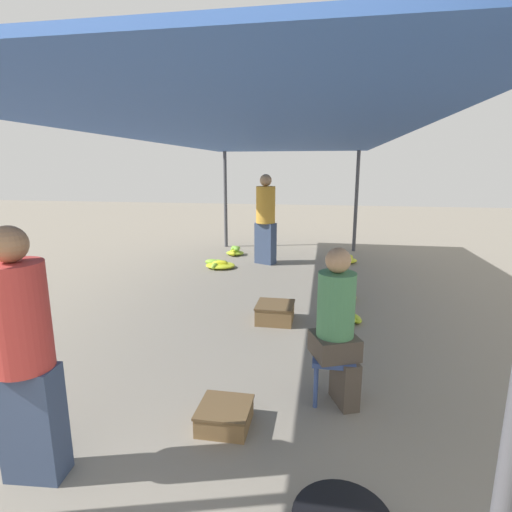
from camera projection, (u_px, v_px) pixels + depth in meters
name	position (u px, v px, depth m)	size (l,w,h in m)	color
canopy_post_back_left	(225.00, 200.00, 9.58)	(0.08, 0.08, 2.27)	#4C4C51
canopy_post_back_right	(356.00, 202.00, 9.07)	(0.08, 0.08, 2.27)	#4C4C51
canopy_tarp	(262.00, 137.00, 5.21)	(3.46, 8.43, 0.04)	#33569E
vendor_foreground	(23.00, 354.00, 2.35)	(0.37, 0.36, 1.59)	#384766
stool	(333.00, 364.00, 3.27)	(0.34, 0.34, 0.40)	#384C84
vendor_seated	(337.00, 324.00, 3.19)	(0.44, 0.44, 1.30)	#4C4238
banana_pile_left_0	(219.00, 264.00, 7.73)	(0.63, 0.51, 0.16)	#96C031
banana_pile_left_1	(235.00, 251.00, 8.83)	(0.39, 0.46, 0.21)	#82B835
banana_pile_right_0	(344.00, 259.00, 8.15)	(0.53, 0.61, 0.17)	yellow
banana_pile_right_1	(342.00, 316.00, 4.99)	(0.50, 0.52, 0.21)	#9EC430
banana_pile_right_2	(341.00, 294.00, 5.87)	(0.43, 0.42, 0.20)	#B0CB2D
crate_near	(275.00, 312.00, 5.02)	(0.47, 0.47, 0.23)	brown
crate_mid	(225.00, 416.00, 2.98)	(0.39, 0.39, 0.17)	brown
shopper_walking_mid	(266.00, 218.00, 7.90)	(0.50, 0.50, 1.78)	#384766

